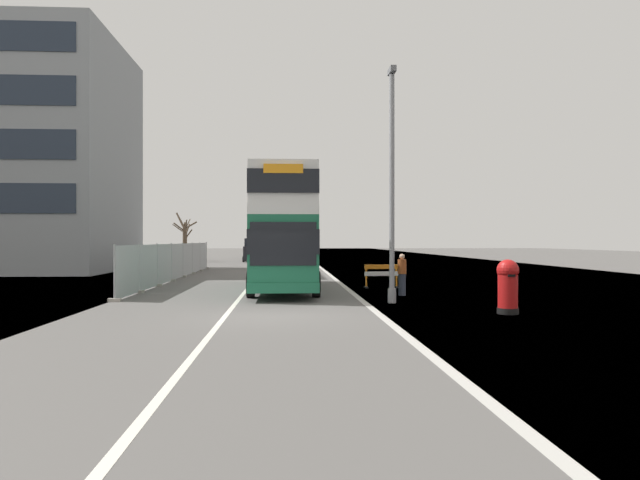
% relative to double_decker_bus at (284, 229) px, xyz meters
% --- Properties ---
extents(ground, '(140.00, 280.00, 0.10)m').
position_rel_double_decker_bus_xyz_m(ground, '(0.26, -8.65, -2.72)').
color(ground, '#565451').
extents(double_decker_bus, '(2.81, 11.05, 5.02)m').
position_rel_double_decker_bus_xyz_m(double_decker_bus, '(0.00, 0.00, 0.00)').
color(double_decker_bus, '#196042').
rests_on(double_decker_bus, ground).
extents(lamppost_foreground, '(0.29, 0.70, 8.22)m').
position_rel_double_decker_bus_xyz_m(lamppost_foreground, '(3.79, -5.54, 1.21)').
color(lamppost_foreground, gray).
rests_on(lamppost_foreground, ground).
extents(red_pillar_postbox, '(0.65, 0.65, 1.62)m').
position_rel_double_decker_bus_xyz_m(red_pillar_postbox, '(6.69, -8.71, -1.78)').
color(red_pillar_postbox, black).
rests_on(red_pillar_postbox, ground).
extents(roadworks_barrier, '(1.58, 0.52, 1.07)m').
position_rel_double_decker_bus_xyz_m(roadworks_barrier, '(4.47, 0.84, -2.01)').
color(roadworks_barrier, orange).
rests_on(roadworks_barrier, ground).
extents(construction_site_fence, '(0.44, 24.00, 2.05)m').
position_rel_double_decker_bus_xyz_m(construction_site_fence, '(-6.00, 7.30, -1.69)').
color(construction_site_fence, '#A8AAAD').
rests_on(construction_site_fence, ground).
extents(car_oncoming_near, '(1.91, 3.86, 2.10)m').
position_rel_double_decker_bus_xyz_m(car_oncoming_near, '(0.03, 19.39, -1.69)').
color(car_oncoming_near, silver).
rests_on(car_oncoming_near, ground).
extents(car_receding_mid, '(2.00, 4.51, 1.94)m').
position_rel_double_decker_bus_xyz_m(car_receding_mid, '(-0.05, 26.82, -1.75)').
color(car_receding_mid, slate).
rests_on(car_receding_mid, ground).
extents(car_receding_far, '(1.92, 3.98, 2.38)m').
position_rel_double_decker_bus_xyz_m(car_receding_far, '(-3.31, 34.10, -1.56)').
color(car_receding_far, black).
rests_on(car_receding_far, ground).
extents(car_far_side, '(1.90, 4.34, 2.02)m').
position_rel_double_decker_bus_xyz_m(car_far_side, '(-3.52, 43.07, -1.72)').
color(car_far_side, black).
rests_on(car_far_side, ground).
extents(bare_tree_far_verge_near, '(2.25, 2.15, 5.47)m').
position_rel_double_decker_bus_xyz_m(bare_tree_far_verge_near, '(-15.74, 34.56, -0.38)').
color(bare_tree_far_verge_near, '#4C3D2D').
rests_on(bare_tree_far_verge_near, ground).
extents(bare_tree_far_verge_mid, '(2.30, 2.03, 5.03)m').
position_rel_double_decker_bus_xyz_m(bare_tree_far_verge_mid, '(-10.24, 33.96, -0.25)').
color(bare_tree_far_verge_mid, '#4C3D2D').
rests_on(bare_tree_far_verge_mid, ground).
extents(bare_tree_far_verge_far, '(2.02, 2.25, 4.63)m').
position_rel_double_decker_bus_xyz_m(bare_tree_far_verge_far, '(-10.86, 38.20, -0.30)').
color(bare_tree_far_verge_far, '#4C3D2D').
rests_on(bare_tree_far_verge_far, ground).
extents(pedestrian_at_kerb, '(0.34, 0.34, 1.65)m').
position_rel_double_decker_bus_xyz_m(pedestrian_at_kerb, '(4.70, -2.82, -1.84)').
color(pedestrian_at_kerb, '#2D3342').
rests_on(pedestrian_at_kerb, ground).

